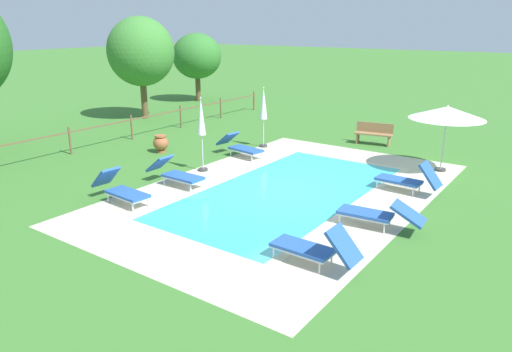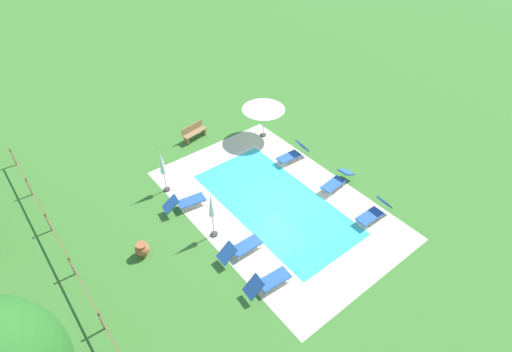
{
  "view_description": "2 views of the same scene",
  "coord_description": "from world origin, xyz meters",
  "views": [
    {
      "loc": [
        -11.45,
        -7.02,
        4.76
      ],
      "look_at": [
        -0.82,
        0.5,
        0.6
      ],
      "focal_mm": 33.72,
      "sensor_mm": 36.0,
      "label": 1
    },
    {
      "loc": [
        -10.24,
        9.26,
        13.38
      ],
      "look_at": [
        1.64,
        -0.13,
        0.55
      ],
      "focal_mm": 28.2,
      "sensor_mm": 36.0,
      "label": 2
    }
  ],
  "objects": [
    {
      "name": "ground_plane",
      "position": [
        0.0,
        0.0,
        0.0
      ],
      "size": [
        160.0,
        160.0,
        0.0
      ],
      "primitive_type": "plane",
      "color": "#3D752D"
    },
    {
      "name": "pool_deck_paving",
      "position": [
        0.0,
        0.0,
        0.0
      ],
      "size": [
        11.69,
        7.53,
        0.01
      ],
      "primitive_type": "cube",
      "color": "beige",
      "rests_on": "ground"
    },
    {
      "name": "swimming_pool_water",
      "position": [
        0.0,
        0.0,
        0.01
      ],
      "size": [
        8.22,
        4.06,
        0.01
      ],
      "primitive_type": "cube",
      "color": "#38C6D1",
      "rests_on": "ground"
    },
    {
      "name": "pool_coping_rim",
      "position": [
        0.0,
        0.0,
        0.01
      ],
      "size": [
        8.7,
        4.54,
        0.01
      ],
      "color": "beige",
      "rests_on": "ground"
    },
    {
      "name": "sun_lounger_north_near_steps",
      "position": [
        -3.39,
        3.25,
        0.38
      ],
      "size": [
        0.74,
        1.98,
        0.91
      ],
      "color": "#2856A8",
      "rests_on": "ground"
    },
    {
      "name": "sun_lounger_north_mid",
      "position": [
        -3.52,
        -2.86,
        0.39
      ],
      "size": [
        0.63,
        1.9,
        0.96
      ],
      "color": "#2856A8",
      "rests_on": "ground"
    },
    {
      "name": "sun_lounger_north_far",
      "position": [
        -1.42,
        3.08,
        0.37
      ],
      "size": [
        0.62,
        1.99,
        0.85
      ],
      "color": "#2856A8",
      "rests_on": "ground"
    },
    {
      "name": "sun_lounger_north_end",
      "position": [
        -0.96,
        -3.19,
        0.36
      ],
      "size": [
        0.8,
        2.11,
        0.74
      ],
      "color": "#2856A8",
      "rests_on": "ground"
    },
    {
      "name": "sun_lounger_south_near_corner",
      "position": [
        2.39,
        3.48,
        0.37
      ],
      "size": [
        0.89,
        2.06,
        0.85
      ],
      "color": "#2856A8",
      "rests_on": "ground"
    },
    {
      "name": "sun_lounger_south_mid",
      "position": [
        2.01,
        -2.94,
        0.4
      ],
      "size": [
        0.68,
        1.88,
        0.99
      ],
      "color": "#2856A8",
      "rests_on": "ground"
    },
    {
      "name": "patio_umbrella_open_foreground",
      "position": [
        4.79,
        -3.15,
        1.97
      ],
      "size": [
        2.42,
        2.42,
        2.22
      ],
      "color": "#383838",
      "rests_on": "ground"
    },
    {
      "name": "patio_umbrella_closed_row_west",
      "position": [
        0.16,
        3.38,
        1.66
      ],
      "size": [
        0.32,
        0.32,
        2.49
      ],
      "color": "#383838",
      "rests_on": "ground"
    },
    {
      "name": "patio_umbrella_closed_row_mid_west",
      "position": [
        4.05,
        3.59,
        1.6
      ],
      "size": [
        0.32,
        0.32,
        2.38
      ],
      "color": "#383838",
      "rests_on": "ground"
    },
    {
      "name": "wooden_bench_lawn_side",
      "position": [
        7.03,
        0.15,
        0.47
      ],
      "size": [
        0.7,
        1.55,
        0.87
      ],
      "color": "#937047",
      "rests_on": "ground"
    },
    {
      "name": "terracotta_urn_near_fence",
      "position": [
        1.07,
        6.32,
        0.36
      ],
      "size": [
        0.58,
        0.58,
        0.67
      ],
      "color": "#A85B38",
      "rests_on": "ground"
    },
    {
      "name": "perimeter_fence",
      "position": [
        0.38,
        8.89,
        0.69
      ],
      "size": [
        20.96,
        0.08,
        1.05
      ],
      "color": "brown",
      "rests_on": "ground"
    }
  ]
}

